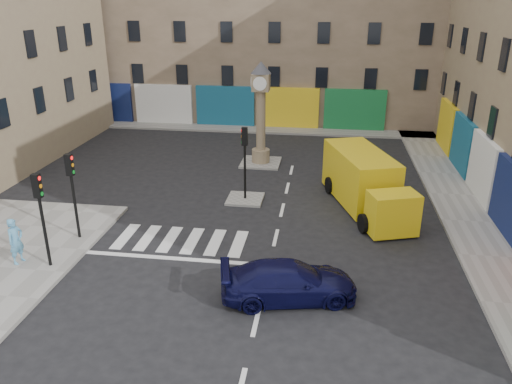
% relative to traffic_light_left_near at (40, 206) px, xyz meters
% --- Properties ---
extents(ground, '(120.00, 120.00, 0.00)m').
position_rel_traffic_light_left_near_xyz_m(ground, '(8.30, -0.20, -2.62)').
color(ground, black).
rests_on(ground, ground).
extents(sidewalk_right, '(2.60, 30.00, 0.15)m').
position_rel_traffic_light_left_near_xyz_m(sidewalk_right, '(17.00, 9.80, -2.55)').
color(sidewalk_right, gray).
rests_on(sidewalk_right, ground).
extents(sidewalk_far, '(32.00, 2.40, 0.15)m').
position_rel_traffic_light_left_near_xyz_m(sidewalk_far, '(4.30, 22.00, -2.55)').
color(sidewalk_far, gray).
rests_on(sidewalk_far, ground).
extents(island_near, '(1.80, 1.80, 0.12)m').
position_rel_traffic_light_left_near_xyz_m(island_near, '(6.30, 7.80, -2.56)').
color(island_near, gray).
rests_on(island_near, ground).
extents(island_far, '(2.40, 2.40, 0.12)m').
position_rel_traffic_light_left_near_xyz_m(island_far, '(6.30, 13.80, -2.56)').
color(island_far, gray).
rests_on(island_far, ground).
extents(building_far, '(32.00, 10.00, 17.00)m').
position_rel_traffic_light_left_near_xyz_m(building_far, '(4.30, 27.80, 5.88)').
color(building_far, '#89725B').
rests_on(building_far, ground).
extents(traffic_light_left_near, '(0.28, 0.22, 3.70)m').
position_rel_traffic_light_left_near_xyz_m(traffic_light_left_near, '(0.00, 0.00, 0.00)').
color(traffic_light_left_near, black).
rests_on(traffic_light_left_near, sidewalk_left).
extents(traffic_light_left_far, '(0.28, 0.22, 3.70)m').
position_rel_traffic_light_left_near_xyz_m(traffic_light_left_far, '(0.00, 2.40, 0.00)').
color(traffic_light_left_far, black).
rests_on(traffic_light_left_far, sidewalk_left).
extents(traffic_light_island, '(0.28, 0.22, 3.70)m').
position_rel_traffic_light_left_near_xyz_m(traffic_light_island, '(6.30, 7.80, -0.03)').
color(traffic_light_island, black).
rests_on(traffic_light_island, island_near).
extents(clock_pillar, '(1.20, 1.20, 6.10)m').
position_rel_traffic_light_left_near_xyz_m(clock_pillar, '(6.30, 13.80, 0.93)').
color(clock_pillar, '#8A7A5A').
rests_on(clock_pillar, island_far).
extents(navy_sedan, '(4.96, 2.88, 1.35)m').
position_rel_traffic_light_left_near_xyz_m(navy_sedan, '(9.23, -0.74, -1.95)').
color(navy_sedan, black).
rests_on(navy_sedan, ground).
extents(yellow_van, '(4.28, 7.48, 2.61)m').
position_rel_traffic_light_left_near_xyz_m(yellow_van, '(12.23, 7.84, -1.32)').
color(yellow_van, gold).
rests_on(yellow_van, ground).
extents(pedestrian_blue, '(0.59, 0.76, 1.84)m').
position_rel_traffic_light_left_near_xyz_m(pedestrian_blue, '(-1.29, 0.03, -1.55)').
color(pedestrian_blue, '#569BC4').
rests_on(pedestrian_blue, sidewalk_left).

